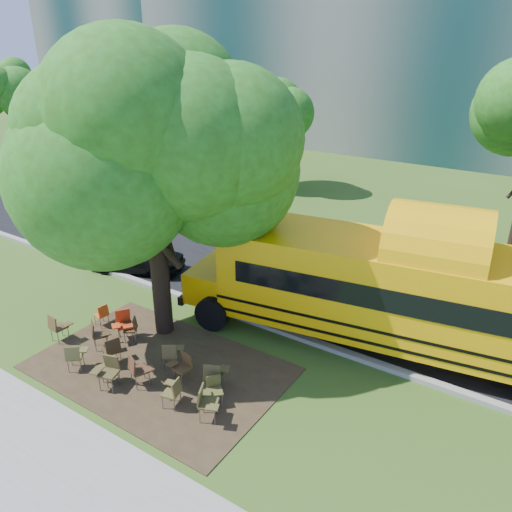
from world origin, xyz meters
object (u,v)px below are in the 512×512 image
Objects in this scene: pedestrian_b at (82,163)px; chair_0 at (57,326)px; chair_8 at (102,313)px; chair_12 at (213,388)px; bg_car_white at (26,163)px; chair_3 at (111,368)px; pedestrian_a at (71,166)px; bg_car_red at (163,195)px; chair_2 at (75,355)px; chair_15 at (113,348)px; chair_13 at (214,374)px; chair_7 at (206,401)px; chair_14 at (183,365)px; chair_6 at (173,390)px; chair_10 at (123,322)px; chair_4 at (138,368)px; chair_11 at (171,353)px; bg_car_silver at (53,183)px; main_tree at (151,166)px; chair_9 at (132,327)px; school_bus at (424,296)px; black_car at (136,255)px; chair_5 at (108,369)px; chair_1 at (98,332)px.

chair_0 is at bearing 7.79° from pedestrian_b.
chair_12 is at bearing -94.42° from chair_8.
pedestrian_b is at bearing 59.06° from chair_8.
pedestrian_b is (4.09, 1.45, 0.23)m from bg_car_white.
pedestrian_a reaches higher than chair_3.
bg_car_red is (-6.35, 11.49, 0.15)m from chair_0.
chair_15 reaches higher than chair_2.
pedestrian_a is (3.82, 0.74, 0.13)m from bg_car_white.
chair_13 is (-0.25, 0.36, 0.10)m from chair_12.
chair_14 is (-1.47, 0.85, -0.05)m from chair_7.
chair_6 is at bearing 0.59° from chair_0.
chair_12 is (4.17, -0.87, -0.10)m from chair_10.
chair_4 is 26.00m from bg_car_white.
chair_11 is at bearing -10.64° from chair_14.
chair_0 is at bearing 159.31° from chair_11.
chair_11 is 0.21× the size of bg_car_silver.
main_tree is at bearing 48.46° from chair_0.
chair_9 is at bearing 163.70° from chair_4.
pedestrian_a is (-24.90, 7.24, -1.05)m from school_bus.
chair_6 is at bearing -7.71° from chair_12.
black_car is 15.80m from pedestrian_a.
chair_14 reaches higher than chair_9.
school_bus is 17.02× the size of chair_12.
chair_13 is at bearing -168.60° from chair_5.
bg_car_silver is at bearing 130.10° from chair_13.
chair_10 is 1.10× the size of chair_11.
chair_13 is at bearing -166.90° from chair_14.
chair_14 reaches higher than chair_3.
chair_10 is 1.36m from chair_15.
school_bus is 8.14m from chair_4.
chair_1 is 21.09m from pedestrian_b.
bg_car_silver reaches higher than chair_1.
black_car reaches higher than chair_10.
school_bus is 14.84× the size of chair_15.
bg_car_red is 2.66× the size of pedestrian_b.
chair_1 is 0.95× the size of chair_10.
chair_11 is 0.46× the size of pedestrian_b.
chair_0 is 1.97m from chair_10.
chair_11 is 1.94m from chair_12.
chair_3 is 1.93m from chair_14.
bg_car_silver reaches higher than chair_13.
bg_car_silver is 3.51m from pedestrian_a.
chair_10 is (-0.11, 1.88, 0.07)m from chair_2.
black_car is (-4.04, 2.73, -4.66)m from main_tree.
chair_5 is 1.02× the size of chair_15.
chair_11 is at bearing 16.55° from chair_0.
chair_12 is at bearing -23.80° from chair_2.
chair_14 is (4.47, 0.63, -0.03)m from chair_0.
chair_7 is 0.98× the size of chair_13.
school_bus is 6.25m from chair_13.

